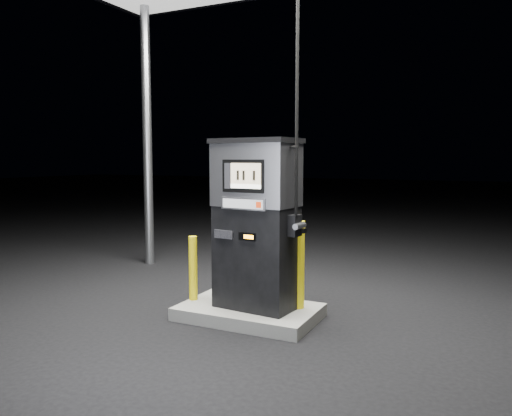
% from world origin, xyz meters
% --- Properties ---
extents(ground, '(80.00, 80.00, 0.00)m').
position_xyz_m(ground, '(0.00, 0.00, 0.00)').
color(ground, black).
rests_on(ground, ground).
extents(pump_island, '(1.60, 1.00, 0.15)m').
position_xyz_m(pump_island, '(0.00, 0.00, 0.07)').
color(pump_island, slate).
rests_on(pump_island, ground).
extents(fuel_dispenser, '(1.11, 0.68, 4.07)m').
position_xyz_m(fuel_dispenser, '(0.10, -0.00, 1.16)').
color(fuel_dispenser, black).
rests_on(fuel_dispenser, pump_island).
extents(bollard_left, '(0.14, 0.14, 0.79)m').
position_xyz_m(bollard_left, '(-0.74, -0.06, 0.54)').
color(bollard_left, yellow).
rests_on(bollard_left, pump_island).
extents(bollard_right, '(0.14, 0.14, 1.02)m').
position_xyz_m(bollard_right, '(0.55, 0.19, 0.66)').
color(bollard_right, yellow).
rests_on(bollard_right, pump_island).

